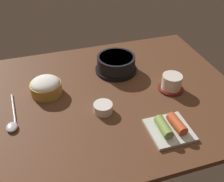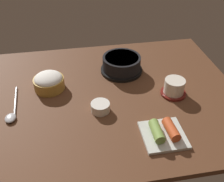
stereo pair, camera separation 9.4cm
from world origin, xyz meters
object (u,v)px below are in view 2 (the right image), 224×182
at_px(spoon, 12,112).
at_px(banchan_cup_center, 100,107).
at_px(tea_cup_with_saucer, 174,87).
at_px(kimchi_plate, 164,133).
at_px(stone_pot, 122,64).
at_px(rice_bowl, 49,81).

bearing_deg(spoon, banchan_cup_center, -7.22).
height_order(tea_cup_with_saucer, kimchi_plate, tea_cup_with_saucer).
bearing_deg(stone_pot, spoon, -155.22).
bearing_deg(kimchi_plate, tea_cup_with_saucer, 61.74).
relative_size(rice_bowl, banchan_cup_center, 1.76).
relative_size(banchan_cup_center, spoon, 0.33).
height_order(stone_pot, spoon, stone_pot).
distance_m(rice_bowl, tea_cup_with_saucer, 0.47).
height_order(banchan_cup_center, spoon, banchan_cup_center).
bearing_deg(tea_cup_with_saucer, stone_pot, 130.70).
distance_m(stone_pot, tea_cup_with_saucer, 0.24).
bearing_deg(tea_cup_with_saucer, rice_bowl, 165.82).
bearing_deg(spoon, stone_pot, 24.78).
xyz_separation_m(tea_cup_with_saucer, kimchi_plate, (-0.11, -0.20, -0.02)).
height_order(stone_pot, banchan_cup_center, stone_pot).
bearing_deg(rice_bowl, banchan_cup_center, -42.79).
relative_size(stone_pot, spoon, 0.87).
distance_m(tea_cup_with_saucer, spoon, 0.58).
bearing_deg(rice_bowl, stone_pot, 13.43).
relative_size(stone_pot, kimchi_plate, 1.32).
distance_m(tea_cup_with_saucer, kimchi_plate, 0.22).
relative_size(rice_bowl, spoon, 0.58).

